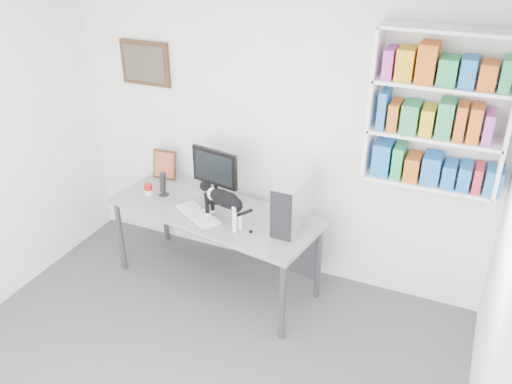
% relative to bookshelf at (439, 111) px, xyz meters
% --- Properties ---
extents(room, '(4.01, 4.01, 2.70)m').
position_rel_bookshelf_xyz_m(room, '(-1.40, -1.85, -0.50)').
color(room, '#4D4D52').
rests_on(room, ground).
extents(bookshelf, '(1.03, 0.28, 1.24)m').
position_rel_bookshelf_xyz_m(bookshelf, '(0.00, 0.00, 0.00)').
color(bookshelf, white).
rests_on(bookshelf, room).
extents(wall_art, '(0.52, 0.04, 0.42)m').
position_rel_bookshelf_xyz_m(wall_art, '(-2.70, 0.12, 0.05)').
color(wall_art, '#4E3219').
rests_on(wall_art, room).
extents(desk, '(2.02, 1.04, 0.80)m').
position_rel_bookshelf_xyz_m(desk, '(-1.74, -0.40, -1.45)').
color(desk, gray).
rests_on(desk, room).
extents(monitor, '(0.51, 0.31, 0.51)m').
position_rel_bookshelf_xyz_m(monitor, '(-1.81, -0.22, -0.79)').
color(monitor, black).
rests_on(monitor, desk).
extents(keyboard, '(0.49, 0.39, 0.04)m').
position_rel_bookshelf_xyz_m(keyboard, '(-1.82, -0.56, -1.03)').
color(keyboard, silver).
rests_on(keyboard, desk).
extents(pc_tower, '(0.20, 0.44, 0.44)m').
position_rel_bookshelf_xyz_m(pc_tower, '(-1.01, -0.40, -0.83)').
color(pc_tower, silver).
rests_on(pc_tower, desk).
extents(speaker, '(0.10, 0.10, 0.24)m').
position_rel_bookshelf_xyz_m(speaker, '(-2.30, -0.34, -0.93)').
color(speaker, black).
rests_on(speaker, desk).
extents(leaning_print, '(0.25, 0.12, 0.30)m').
position_rel_bookshelf_xyz_m(leaning_print, '(-2.48, -0.02, -0.90)').
color(leaning_print, '#4E3219').
rests_on(leaning_print, desk).
extents(soup_can, '(0.08, 0.08, 0.11)m').
position_rel_bookshelf_xyz_m(soup_can, '(-2.43, -0.40, -0.99)').
color(soup_can, '#A6140E').
rests_on(soup_can, desk).
extents(cat, '(0.56, 0.31, 0.33)m').
position_rel_bookshelf_xyz_m(cat, '(-1.54, -0.58, -0.88)').
color(cat, black).
rests_on(cat, desk).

